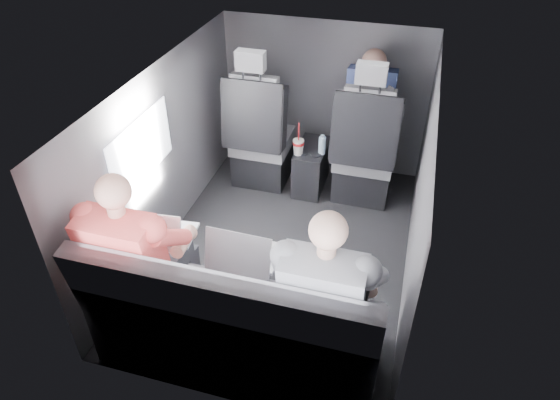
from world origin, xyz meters
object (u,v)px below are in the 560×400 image
(laptop_black, at_px, (341,274))
(laptop_white, at_px, (163,233))
(passenger_rear_right, at_px, (327,294))
(front_seat_right, at_px, (364,157))
(soda_cup, at_px, (298,146))
(passenger_front_right, at_px, (369,105))
(center_console, at_px, (311,167))
(water_bottle, at_px, (322,145))
(rear_bench, at_px, (234,329))
(front_seat_left, at_px, (260,142))
(passenger_rear_left, at_px, (141,256))
(laptop_silver, at_px, (244,253))

(laptop_black, bearing_deg, laptop_white, 177.29)
(passenger_rear_right, bearing_deg, front_seat_right, 91.27)
(front_seat_right, distance_m, passenger_rear_right, 1.82)
(soda_cup, xyz_separation_m, passenger_front_right, (0.51, 0.36, 0.28))
(center_console, distance_m, laptop_white, 1.77)
(water_bottle, distance_m, laptop_white, 1.69)
(rear_bench, xyz_separation_m, laptop_white, (-0.55, 0.31, 0.32))
(laptop_black, bearing_deg, water_bottle, 105.20)
(front_seat_right, bearing_deg, laptop_black, -87.02)
(front_seat_left, relative_size, passenger_front_right, 1.61)
(passenger_front_right, bearing_deg, passenger_rear_right, -88.10)
(rear_bench, height_order, laptop_white, rear_bench)
(laptop_white, distance_m, passenger_rear_left, 0.22)
(laptop_silver, height_order, passenger_rear_left, passenger_rear_left)
(laptop_white, distance_m, laptop_black, 1.08)
(rear_bench, height_order, passenger_rear_right, passenger_rear_right)
(water_bottle, xyz_separation_m, passenger_rear_right, (0.39, -1.77, 0.15))
(laptop_black, height_order, passenger_front_right, passenger_front_right)
(front_seat_right, relative_size, soda_cup, 4.40)
(water_bottle, bearing_deg, front_seat_left, 175.98)
(laptop_white, xyz_separation_m, passenger_front_right, (0.97, 1.85, 0.11))
(front_seat_right, bearing_deg, front_seat_left, 180.00)
(passenger_rear_right, bearing_deg, passenger_front_right, 91.90)
(laptop_white, xyz_separation_m, passenger_rear_right, (1.04, -0.22, -0.00))
(front_seat_right, distance_m, laptop_black, 1.66)
(passenger_rear_right, bearing_deg, water_bottle, 102.44)
(soda_cup, relative_size, passenger_front_right, 0.37)
(laptop_silver, bearing_deg, front_seat_right, 73.96)
(laptop_white, xyz_separation_m, laptop_silver, (0.53, -0.04, 0.00))
(front_seat_right, distance_m, water_bottle, 0.36)
(laptop_white, bearing_deg, front_seat_left, 86.58)
(laptop_white, bearing_deg, passenger_front_right, 62.38)
(center_console, bearing_deg, laptop_black, -72.33)
(center_console, relative_size, laptop_white, 1.37)
(center_console, bearing_deg, front_seat_right, -5.07)
(front_seat_left, relative_size, passenger_rear_left, 1.02)
(passenger_front_right, bearing_deg, soda_cup, -144.50)
(water_bottle, distance_m, laptop_black, 1.67)
(soda_cup, xyz_separation_m, water_bottle, (0.19, 0.07, 0.01))
(front_seat_right, bearing_deg, laptop_silver, -106.04)
(center_console, bearing_deg, water_bottle, -38.16)
(passenger_rear_left, relative_size, passenger_front_right, 1.58)
(laptop_silver, height_order, passenger_rear_right, passenger_rear_right)
(water_bottle, bearing_deg, laptop_silver, -94.27)
(rear_bench, distance_m, passenger_rear_left, 0.67)
(laptop_black, height_order, passenger_rear_right, passenger_rear_right)
(soda_cup, xyz_separation_m, laptop_black, (0.62, -1.54, 0.16))
(center_console, xyz_separation_m, passenger_rear_right, (0.49, -1.85, 0.43))
(water_bottle, xyz_separation_m, laptop_silver, (-0.12, -1.59, 0.16))
(front_seat_left, distance_m, laptop_white, 1.61)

